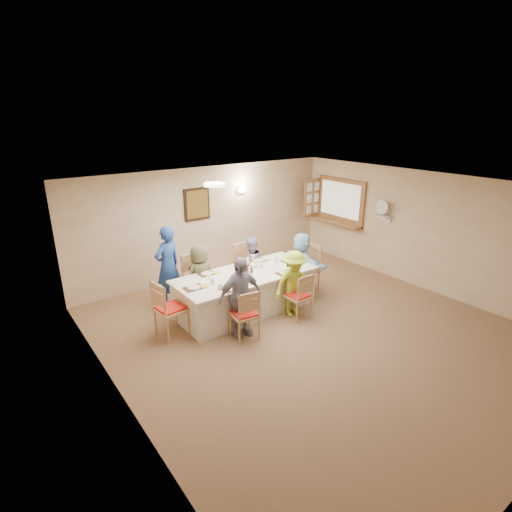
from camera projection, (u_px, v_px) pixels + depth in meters
ground at (313, 332)px, 6.96m from camera, size 7.00×7.00×0.00m
room_walls at (317, 250)px, 6.45m from camera, size 7.00×7.00×7.00m
wall_picture at (197, 204)px, 8.84m from camera, size 0.62×0.05×0.72m
wall_sconce at (242, 190)px, 9.43m from camera, size 0.26×0.09×0.18m
ceiling_light at (214, 185)px, 6.70m from camera, size 0.36×0.36×0.05m
serving_hatch at (341, 201)px, 10.07m from camera, size 0.06×1.50×1.15m
hatch_sill at (336, 222)px, 10.18m from camera, size 0.30×1.50×0.05m
shutter_door at (312, 198)px, 10.50m from camera, size 0.55×0.04×1.00m
fan_shelf at (383, 216)px, 9.04m from camera, size 0.22×0.36×0.03m
desk_fan at (383, 210)px, 8.97m from camera, size 0.30×0.30×0.28m
dining_table at (246, 292)px, 7.62m from camera, size 2.72×1.15×0.76m
chair_back_left at (198, 280)px, 7.85m from camera, size 0.55×0.55×1.01m
chair_back_right at (247, 267)px, 8.52m from camera, size 0.54×0.54×1.01m
chair_front_left at (244, 313)px, 6.65m from camera, size 0.50×0.50×0.91m
chair_front_right at (298, 295)px, 7.33m from camera, size 0.44×0.44×0.90m
chair_left_end at (171, 308)px, 6.71m from camera, size 0.55×0.55×1.03m
chair_right_end at (306, 268)px, 8.45m from camera, size 0.55×0.55×1.02m
diner_back_left at (200, 276)px, 7.71m from camera, size 0.78×0.65×1.27m
diner_back_right at (251, 265)px, 8.40m from camera, size 0.68×0.59×1.19m
diner_front_left at (240, 297)px, 6.66m from camera, size 0.86×0.41×1.41m
diner_front_right at (294, 284)px, 7.36m from camera, size 0.94×0.67×1.27m
diner_right_end at (302, 263)px, 8.32m from camera, size 1.28×0.57×1.31m
caregiver at (168, 266)px, 7.76m from camera, size 0.79×0.69×1.60m
placemat_fl at (231, 289)px, 6.84m from camera, size 0.34×0.25×0.01m
plate_fl at (231, 288)px, 6.83m from camera, size 0.22×0.22×0.01m
napkin_fl at (242, 287)px, 6.90m from camera, size 0.13×0.13×0.01m
placemat_fr at (285, 273)px, 7.51m from camera, size 0.33×0.25×0.01m
plate_fr at (285, 273)px, 7.51m from camera, size 0.23×0.23×0.01m
napkin_fr at (294, 271)px, 7.57m from camera, size 0.13×0.13×0.01m
placemat_bl at (207, 274)px, 7.47m from camera, size 0.33×0.24×0.01m
plate_bl at (207, 273)px, 7.47m from camera, size 0.22×0.22×0.01m
napkin_bl at (217, 272)px, 7.53m from camera, size 0.13×0.13×0.01m
placemat_br at (258, 261)px, 8.14m from camera, size 0.35×0.26×0.01m
plate_br at (258, 260)px, 8.14m from camera, size 0.25×0.25×0.02m
napkin_br at (267, 259)px, 8.21m from camera, size 0.13×0.13×0.01m
placemat_le at (194, 288)px, 6.87m from camera, size 0.35×0.26×0.01m
plate_le at (194, 287)px, 6.87m from camera, size 0.23×0.23×0.01m
napkin_le at (204, 286)px, 6.93m from camera, size 0.14×0.14×0.01m
placemat_re at (291, 261)px, 8.12m from camera, size 0.37×0.27×0.01m
plate_re at (291, 261)px, 8.12m from camera, size 0.24×0.24×0.02m
napkin_re at (299, 260)px, 8.18m from camera, size 0.15×0.15×0.01m
teacup_a at (220, 287)px, 6.81m from camera, size 0.16×0.16×0.08m
teacup_b at (248, 260)px, 8.10m from camera, size 0.14×0.14×0.08m
bowl_a at (242, 280)px, 7.13m from camera, size 0.30×0.30×0.06m
bowl_b at (253, 265)px, 7.84m from camera, size 0.31×0.31×0.06m
condiment_ketchup at (241, 268)px, 7.44m from camera, size 0.10×0.10×0.23m
condiment_brown at (248, 267)px, 7.52m from camera, size 0.15×0.15×0.19m
condiment_malt at (250, 269)px, 7.51m from camera, size 0.16×0.16×0.15m
drinking_glass at (238, 272)px, 7.43m from camera, size 0.06×0.06×0.09m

